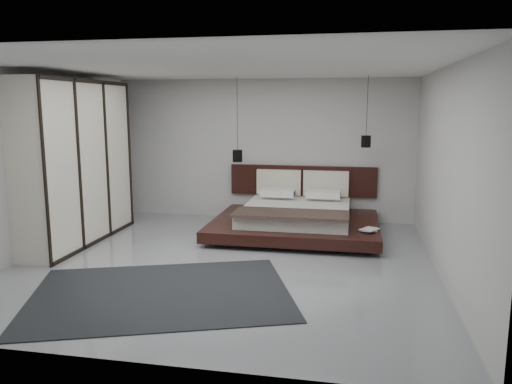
% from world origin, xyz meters
% --- Properties ---
extents(floor, '(6.00, 6.00, 0.00)m').
position_xyz_m(floor, '(0.00, 0.00, 0.00)').
color(floor, gray).
rests_on(floor, ground).
extents(ceiling, '(6.00, 6.00, 0.00)m').
position_xyz_m(ceiling, '(0.00, 0.00, 2.80)').
color(ceiling, white).
rests_on(ceiling, wall_back).
extents(wall_back, '(6.00, 0.00, 6.00)m').
position_xyz_m(wall_back, '(0.00, 3.00, 1.40)').
color(wall_back, '#B9B9B7').
rests_on(wall_back, floor).
extents(wall_front, '(6.00, 0.00, 6.00)m').
position_xyz_m(wall_front, '(0.00, -3.00, 1.40)').
color(wall_front, '#B9B9B7').
rests_on(wall_front, floor).
extents(wall_left, '(0.00, 6.00, 6.00)m').
position_xyz_m(wall_left, '(-3.00, 0.00, 1.40)').
color(wall_left, '#B9B9B7').
rests_on(wall_left, floor).
extents(wall_right, '(0.00, 6.00, 6.00)m').
position_xyz_m(wall_right, '(3.00, 0.00, 1.40)').
color(wall_right, '#B9B9B7').
rests_on(wall_right, floor).
extents(lattice_screen, '(0.05, 0.90, 2.60)m').
position_xyz_m(lattice_screen, '(-2.95, 2.45, 1.30)').
color(lattice_screen, black).
rests_on(lattice_screen, floor).
extents(bed, '(2.90, 2.44, 1.10)m').
position_xyz_m(bed, '(0.82, 1.90, 0.30)').
color(bed, black).
rests_on(bed, floor).
extents(book_lower, '(0.22, 0.29, 0.03)m').
position_xyz_m(book_lower, '(2.02, 1.23, 0.28)').
color(book_lower, '#99724C').
rests_on(book_lower, bed).
extents(book_upper, '(0.36, 0.38, 0.02)m').
position_xyz_m(book_upper, '(2.00, 1.20, 0.31)').
color(book_upper, '#99724C').
rests_on(book_upper, book_lower).
extents(pendant_left, '(0.19, 0.19, 1.58)m').
position_xyz_m(pendant_left, '(-0.37, 2.37, 1.34)').
color(pendant_left, black).
rests_on(pendant_left, ceiling).
extents(pendant_right, '(0.17, 0.17, 1.27)m').
position_xyz_m(pendant_right, '(2.02, 2.37, 1.64)').
color(pendant_right, black).
rests_on(pendant_right, ceiling).
extents(wardrobe, '(0.64, 2.74, 2.69)m').
position_xyz_m(wardrobe, '(-2.70, 0.62, 1.34)').
color(wardrobe, silver).
rests_on(wardrobe, floor).
extents(rug, '(3.67, 3.14, 0.01)m').
position_xyz_m(rug, '(-0.46, -1.38, 0.01)').
color(rug, black).
rests_on(rug, floor).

